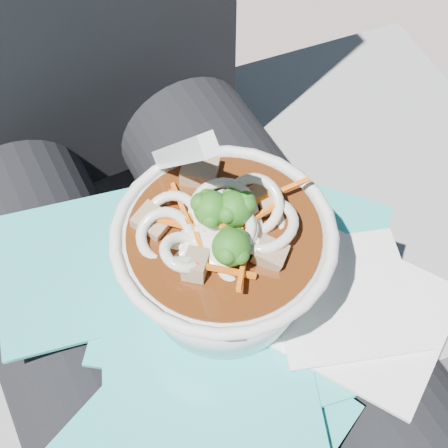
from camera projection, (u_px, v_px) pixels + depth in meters
name	position (u px, v px, depth m)	size (l,w,h in m)	color
stone_ledge	(156.00, 330.00, 0.92)	(1.00, 0.50, 0.45)	slate
lap	(191.00, 324.00, 0.60)	(0.36, 0.48, 0.16)	black
person_body	(150.00, 239.00, 0.62)	(0.34, 0.94, 1.00)	black
plastic_bag	(218.00, 320.00, 0.50)	(0.36, 0.37, 0.02)	#2AB1B0
napkins	(357.00, 308.00, 0.50)	(0.17, 0.18, 0.01)	white
udon_bowl	(224.00, 256.00, 0.46)	(0.19, 0.19, 0.20)	white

